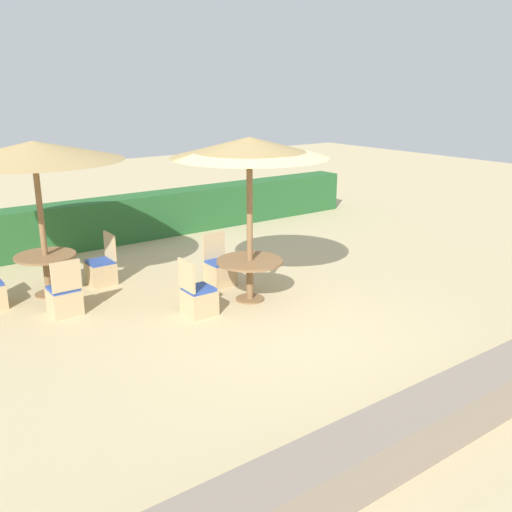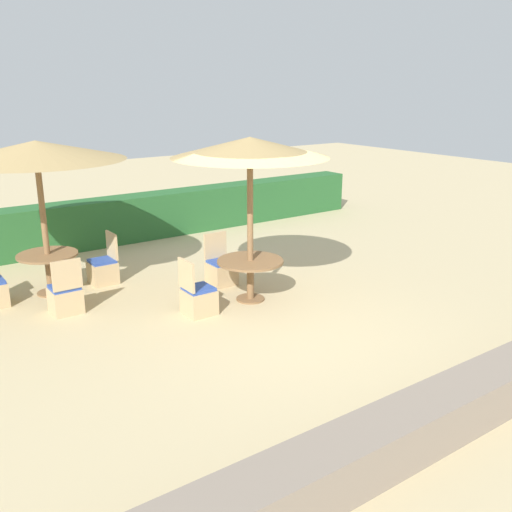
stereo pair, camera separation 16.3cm
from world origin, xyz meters
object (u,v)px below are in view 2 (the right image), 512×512
at_px(round_table_back_left, 48,263).
at_px(patio_chair_back_left_east, 104,269).
at_px(parasol_back_left, 36,151).
at_px(parasol_center, 250,148).
at_px(patio_chair_center_north, 221,270).
at_px(round_table_center, 250,268).
at_px(patio_chair_center_west, 198,298).
at_px(patio_chair_back_left_south, 66,297).

xyz_separation_m(round_table_back_left, patio_chair_back_left_east, (0.96, -0.01, -0.30)).
xyz_separation_m(parasol_back_left, patio_chair_back_left_east, (0.96, -0.01, -2.21)).
height_order(parasol_center, patio_chair_center_north, parasol_center).
distance_m(patio_chair_back_left_east, patio_chair_center_north, 2.16).
height_order(parasol_center, round_table_center, parasol_center).
height_order(patio_chair_back_left_east, round_table_center, patio_chair_back_left_east).
xyz_separation_m(parasol_center, patio_chair_center_west, (-1.03, -0.03, -2.29)).
bearing_deg(patio_chair_back_left_south, patio_chair_center_west, -36.86).
bearing_deg(patio_chair_back_left_east, patio_chair_back_left_south, 134.99).
relative_size(parasol_center, round_table_center, 2.45).
xyz_separation_m(patio_chair_back_left_south, parasol_center, (2.73, -1.24, 2.29)).
distance_m(patio_chair_back_left_east, parasol_center, 3.65).
height_order(patio_chair_back_left_south, round_table_center, patio_chair_back_left_south).
relative_size(round_table_back_left, patio_chair_back_left_east, 1.10).
relative_size(round_table_center, patio_chair_center_west, 1.20).
bearing_deg(round_table_center, patio_chair_back_left_east, 127.09).
bearing_deg(patio_chair_center_west, patio_chair_back_left_south, -126.86).
relative_size(patio_chair_back_left_east, patio_chair_center_north, 1.00).
relative_size(patio_chair_center_north, patio_chair_center_west, 1.00).
bearing_deg(patio_chair_center_west, round_table_center, 91.74).
distance_m(round_table_center, patio_chair_center_north, 1.02).
xyz_separation_m(parasol_back_left, round_table_back_left, (-0.00, 0.00, -1.91)).
height_order(parasol_back_left, patio_chair_back_left_east, parasol_back_left).
xyz_separation_m(round_table_back_left, patio_chair_center_north, (2.70, -1.30, -0.30)).
bearing_deg(round_table_back_left, patio_chair_back_left_south, -93.13).
height_order(round_table_back_left, patio_chair_center_west, patio_chair_center_west).
height_order(round_table_center, patio_chair_center_north, patio_chair_center_north).
bearing_deg(patio_chair_center_north, parasol_center, 88.51).
bearing_deg(patio_chair_center_north, patio_chair_back_left_east, -36.64).
relative_size(parasol_back_left, patio_chair_center_west, 3.12).
xyz_separation_m(parasol_center, patio_chair_center_north, (0.03, 0.97, -2.29)).
bearing_deg(round_table_back_left, patio_chair_back_left_east, -0.57).
relative_size(round_table_center, patio_chair_center_north, 1.20).
height_order(patio_chair_back_left_east, parasol_center, parasol_center).
height_order(round_table_back_left, patio_chair_center_north, patio_chair_center_north).
bearing_deg(parasol_back_left, patio_chair_back_left_south, -93.13).
relative_size(parasol_back_left, patio_chair_back_left_south, 3.12).
distance_m(patio_chair_center_north, patio_chair_center_west, 1.46).
xyz_separation_m(round_table_back_left, patio_chair_center_west, (1.64, -2.30, -0.30)).
xyz_separation_m(patio_chair_back_left_east, parasol_center, (1.71, -2.26, 2.29)).
distance_m(parasol_center, patio_chair_center_north, 2.49).
bearing_deg(patio_chair_back_left_south, round_table_back_left, 86.87).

